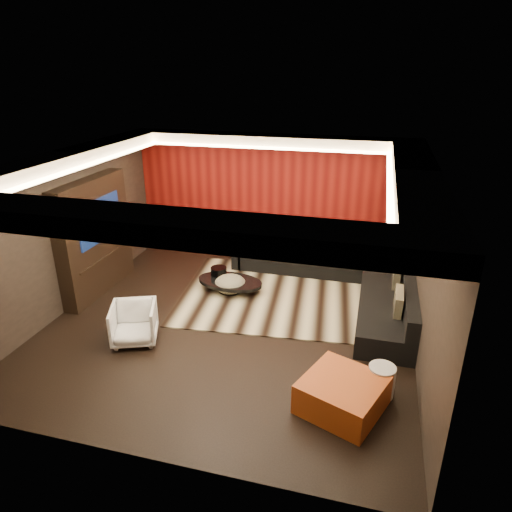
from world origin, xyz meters
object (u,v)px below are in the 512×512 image
(drum_stool, at_px, (219,276))
(sectional_sofa, at_px, (343,276))
(coffee_table, at_px, (230,285))
(armchair, at_px, (134,323))
(orange_ottoman, at_px, (342,394))
(white_side_table, at_px, (381,381))

(drum_stool, height_order, sectional_sofa, sectional_sofa)
(coffee_table, height_order, armchair, armchair)
(orange_ottoman, height_order, sectional_sofa, sectional_sofa)
(drum_stool, xyz_separation_m, white_side_table, (3.17, -2.57, 0.02))
(orange_ottoman, distance_m, sectional_sofa, 3.48)
(white_side_table, relative_size, orange_ottoman, 0.47)
(coffee_table, bearing_deg, orange_ottoman, -49.08)
(orange_ottoman, bearing_deg, coffee_table, 130.92)
(orange_ottoman, bearing_deg, sectional_sofa, 94.83)
(orange_ottoman, distance_m, armchair, 3.41)
(armchair, relative_size, sectional_sofa, 0.19)
(coffee_table, xyz_separation_m, white_side_table, (2.87, -2.38, 0.09))
(coffee_table, bearing_deg, armchair, -114.61)
(white_side_table, bearing_deg, orange_ottoman, -140.61)
(coffee_table, xyz_separation_m, sectional_sofa, (2.11, 0.70, 0.13))
(drum_stool, xyz_separation_m, armchair, (-0.64, -2.23, 0.11))
(coffee_table, relative_size, armchair, 1.85)
(white_side_table, distance_m, orange_ottoman, 0.61)
(white_side_table, distance_m, armchair, 3.82)
(white_side_table, xyz_separation_m, armchair, (-3.81, 0.34, 0.10))
(drum_stool, distance_m, white_side_table, 4.08)
(drum_stool, xyz_separation_m, orange_ottoman, (2.70, -2.96, 0.00))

